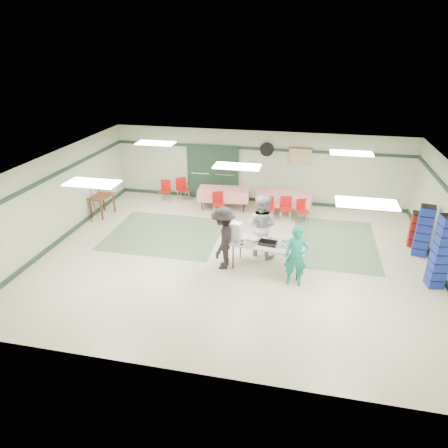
% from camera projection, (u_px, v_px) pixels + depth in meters
% --- Properties ---
extents(floor, '(11.00, 11.00, 0.00)m').
position_uv_depth(floor, '(236.00, 257.00, 11.44)').
color(floor, beige).
rests_on(floor, ground).
extents(ceiling, '(11.00, 11.00, 0.00)m').
position_uv_depth(ceiling, '(237.00, 166.00, 10.31)').
color(ceiling, silver).
rests_on(ceiling, wall_back).
extents(wall_back, '(11.00, 0.00, 11.00)m').
position_uv_depth(wall_back, '(258.00, 167.00, 14.87)').
color(wall_back, '#B2BDA2').
rests_on(wall_back, floor).
extents(wall_front, '(11.00, 0.00, 11.00)m').
position_uv_depth(wall_front, '(189.00, 314.00, 6.88)').
color(wall_front, '#B2BDA2').
rests_on(wall_front, floor).
extents(wall_left, '(0.00, 9.00, 9.00)m').
position_uv_depth(wall_left, '(56.00, 198.00, 11.92)').
color(wall_left, '#B2BDA2').
rests_on(wall_left, floor).
extents(trim_back, '(11.00, 0.06, 0.10)m').
position_uv_depth(trim_back, '(259.00, 149.00, 14.55)').
color(trim_back, '#1D3625').
rests_on(trim_back, wall_back).
extents(baseboard_back, '(11.00, 0.06, 0.12)m').
position_uv_depth(baseboard_back, '(257.00, 200.00, 15.38)').
color(baseboard_back, '#1D3625').
rests_on(baseboard_back, floor).
extents(trim_left, '(0.06, 9.00, 0.10)m').
position_uv_depth(trim_left, '(52.00, 176.00, 11.62)').
color(trim_left, '#1D3625').
rests_on(trim_left, wall_back).
extents(baseboard_left, '(0.06, 9.00, 0.12)m').
position_uv_depth(baseboard_left, '(64.00, 237.00, 12.45)').
color(baseboard_left, '#1D3625').
rests_on(baseboard_left, floor).
extents(baseboard_right, '(0.06, 9.00, 0.12)m').
position_uv_depth(baseboard_right, '(442.00, 276.00, 10.38)').
color(baseboard_right, '#1D3625').
rests_on(baseboard_right, floor).
extents(green_patch_a, '(3.50, 3.00, 0.01)m').
position_uv_depth(green_patch_a, '(165.00, 234.00, 12.80)').
color(green_patch_a, gray).
rests_on(green_patch_a, floor).
extents(green_patch_b, '(2.50, 3.50, 0.01)m').
position_uv_depth(green_patch_b, '(334.00, 243.00, 12.24)').
color(green_patch_b, gray).
rests_on(green_patch_b, floor).
extents(double_door_left, '(0.90, 0.06, 2.10)m').
position_uv_depth(double_door_left, '(201.00, 172.00, 15.36)').
color(double_door_left, gray).
rests_on(double_door_left, floor).
extents(double_door_right, '(0.90, 0.06, 2.10)m').
position_uv_depth(double_door_right, '(225.00, 173.00, 15.18)').
color(double_door_right, gray).
rests_on(double_door_right, floor).
extents(door_frame, '(2.00, 0.03, 2.15)m').
position_uv_depth(door_frame, '(213.00, 173.00, 15.25)').
color(door_frame, '#1D3625').
rests_on(door_frame, floor).
extents(wall_fan, '(0.50, 0.10, 0.50)m').
position_uv_depth(wall_fan, '(267.00, 149.00, 14.47)').
color(wall_fan, black).
rests_on(wall_fan, wall_back).
extents(scroll_banner, '(0.80, 0.02, 0.60)m').
position_uv_depth(scroll_banner, '(300.00, 157.00, 14.33)').
color(scroll_banner, tan).
rests_on(scroll_banner, wall_back).
extents(serving_table, '(2.10, 1.08, 0.76)m').
position_uv_depth(serving_table, '(268.00, 245.00, 10.56)').
color(serving_table, '#A8A8A3').
rests_on(serving_table, floor).
extents(sheet_tray_right, '(0.59, 0.48, 0.02)m').
position_uv_depth(sheet_tray_right, '(291.00, 245.00, 10.42)').
color(sheet_tray_right, silver).
rests_on(sheet_tray_right, serving_table).
extents(sheet_tray_mid, '(0.60, 0.49, 0.02)m').
position_uv_depth(sheet_tray_mid, '(267.00, 241.00, 10.63)').
color(sheet_tray_mid, silver).
rests_on(sheet_tray_mid, serving_table).
extents(sheet_tray_left, '(0.58, 0.47, 0.02)m').
position_uv_depth(sheet_tray_left, '(246.00, 244.00, 10.51)').
color(sheet_tray_left, silver).
rests_on(sheet_tray_left, serving_table).
extents(baking_pan, '(0.51, 0.36, 0.08)m').
position_uv_depth(baking_pan, '(268.00, 243.00, 10.49)').
color(baking_pan, black).
rests_on(baking_pan, serving_table).
extents(foam_box_stack, '(0.29, 0.28, 0.48)m').
position_uv_depth(foam_box_stack, '(236.00, 231.00, 10.67)').
color(foam_box_stack, white).
rests_on(foam_box_stack, serving_table).
extents(volunteer_teal, '(0.58, 0.38, 1.59)m').
position_uv_depth(volunteer_teal, '(296.00, 256.00, 9.84)').
color(volunteer_teal, '#12816E').
rests_on(volunteer_teal, floor).
extents(volunteer_grey, '(1.07, 0.95, 1.83)m').
position_uv_depth(volunteer_grey, '(262.00, 226.00, 11.19)').
color(volunteer_grey, '#97969B').
rests_on(volunteer_grey, floor).
extents(volunteer_dark, '(0.65, 1.13, 1.75)m').
position_uv_depth(volunteer_dark, '(223.00, 238.00, 10.58)').
color(volunteer_dark, black).
rests_on(volunteer_dark, floor).
extents(dining_table_a, '(1.94, 0.96, 0.77)m').
position_uv_depth(dining_table_a, '(284.00, 198.00, 14.11)').
color(dining_table_a, red).
rests_on(dining_table_a, floor).
extents(dining_table_b, '(1.89, 0.97, 0.77)m').
position_uv_depth(dining_table_b, '(224.00, 194.00, 14.52)').
color(dining_table_b, red).
rests_on(dining_table_b, floor).
extents(chair_a, '(0.43, 0.43, 0.84)m').
position_uv_depth(chair_a, '(286.00, 206.00, 13.61)').
color(chair_a, red).
rests_on(chair_a, floor).
extents(chair_b, '(0.44, 0.44, 0.77)m').
position_uv_depth(chair_b, '(269.00, 206.00, 13.73)').
color(chair_b, red).
rests_on(chair_b, floor).
extents(chair_c, '(0.47, 0.47, 0.79)m').
position_uv_depth(chair_c, '(302.00, 208.00, 13.51)').
color(chair_c, red).
rests_on(chair_c, floor).
extents(chair_d, '(0.50, 0.50, 0.83)m').
position_uv_depth(chair_d, '(218.00, 201.00, 14.06)').
color(chair_d, red).
rests_on(chair_d, floor).
extents(chair_loose_a, '(0.58, 0.58, 0.89)m').
position_uv_depth(chair_loose_a, '(182.00, 187.00, 15.28)').
color(chair_loose_a, red).
rests_on(chair_loose_a, floor).
extents(chair_loose_b, '(0.40, 0.40, 0.82)m').
position_uv_depth(chair_loose_b, '(165.00, 188.00, 15.24)').
color(chair_loose_b, red).
rests_on(chair_loose_b, floor).
extents(crate_stack_blue_a, '(0.46, 0.46, 1.50)m').
position_uv_depth(crate_stack_blue_a, '(423.00, 231.00, 11.26)').
color(crate_stack_blue_a, '#1A2EA1').
rests_on(crate_stack_blue_a, floor).
extents(crate_stack_red, '(0.46, 0.46, 1.05)m').
position_uv_depth(crate_stack_red, '(417.00, 229.00, 11.87)').
color(crate_stack_red, maroon).
rests_on(crate_stack_red, floor).
extents(crate_stack_blue_b, '(0.42, 0.42, 1.93)m').
position_uv_depth(crate_stack_blue_b, '(441.00, 252.00, 9.68)').
color(crate_stack_blue_b, '#1A2EA1').
rests_on(crate_stack_blue_b, floor).
extents(printer_table, '(0.70, 0.95, 0.74)m').
position_uv_depth(printer_table, '(102.00, 198.00, 13.93)').
color(printer_table, brown).
rests_on(printer_table, floor).
extents(office_printer, '(0.56, 0.50, 0.43)m').
position_uv_depth(office_printer, '(108.00, 184.00, 14.31)').
color(office_printer, silver).
rests_on(office_printer, printer_table).
extents(broom, '(0.06, 0.24, 1.46)m').
position_uv_depth(broom, '(93.00, 199.00, 13.50)').
color(broom, brown).
rests_on(broom, floor).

